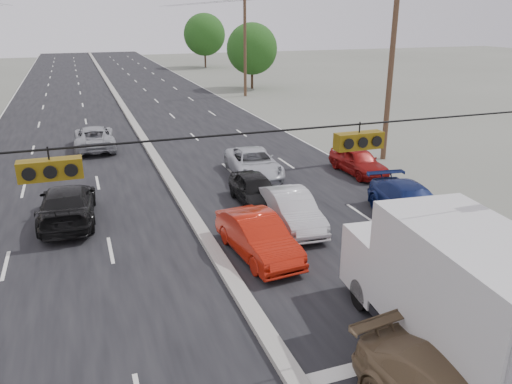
{
  "coord_description": "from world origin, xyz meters",
  "views": [
    {
      "loc": [
        -3.96,
        -8.82,
        7.94
      ],
      "look_at": [
        1.49,
        6.29,
        2.2
      ],
      "focal_mm": 35.0,
      "sensor_mm": 36.0,
      "label": 1
    }
  ],
  "objects_px": {
    "utility_pole_right_c": "(245,44)",
    "queue_car_e": "(358,161)",
    "tree_right_mid": "(252,49)",
    "queue_car_b": "(292,210)",
    "red_sedan": "(258,237)",
    "oncoming_far": "(94,138)",
    "utility_pole_right_b": "(391,69)",
    "queue_car_c": "(254,164)",
    "queue_car_a": "(255,190)",
    "queue_car_d": "(411,204)",
    "tree_right_far": "(204,35)",
    "oncoming_near": "(67,204)",
    "box_truck": "(452,291)"
  },
  "relations": [
    {
      "from": "queue_car_a",
      "to": "queue_car_d",
      "type": "distance_m",
      "value": 6.52
    },
    {
      "from": "queue_car_b",
      "to": "oncoming_far",
      "type": "relative_size",
      "value": 0.83
    },
    {
      "from": "tree_right_mid",
      "to": "queue_car_a",
      "type": "height_order",
      "value": "tree_right_mid"
    },
    {
      "from": "queue_car_c",
      "to": "red_sedan",
      "type": "bearing_deg",
      "value": -103.43
    },
    {
      "from": "queue_car_e",
      "to": "oncoming_far",
      "type": "height_order",
      "value": "oncoming_far"
    },
    {
      "from": "oncoming_far",
      "to": "utility_pole_right_b",
      "type": "bearing_deg",
      "value": 154.07
    },
    {
      "from": "utility_pole_right_b",
      "to": "tree_right_far",
      "type": "relative_size",
      "value": 1.23
    },
    {
      "from": "tree_right_mid",
      "to": "red_sedan",
      "type": "bearing_deg",
      "value": -109.15
    },
    {
      "from": "oncoming_near",
      "to": "queue_car_c",
      "type": "bearing_deg",
      "value": -157.88
    },
    {
      "from": "tree_right_far",
      "to": "oncoming_far",
      "type": "bearing_deg",
      "value": -112.18
    },
    {
      "from": "queue_car_a",
      "to": "oncoming_far",
      "type": "distance_m",
      "value": 13.94
    },
    {
      "from": "red_sedan",
      "to": "oncoming_far",
      "type": "distance_m",
      "value": 17.79
    },
    {
      "from": "queue_car_c",
      "to": "queue_car_e",
      "type": "bearing_deg",
      "value": -9.68
    },
    {
      "from": "queue_car_e",
      "to": "red_sedan",
      "type": "bearing_deg",
      "value": -140.45
    },
    {
      "from": "red_sedan",
      "to": "queue_car_c",
      "type": "distance_m",
      "value": 9.03
    },
    {
      "from": "tree_right_far",
      "to": "queue_car_b",
      "type": "bearing_deg",
      "value": -101.35
    },
    {
      "from": "tree_right_mid",
      "to": "red_sedan",
      "type": "distance_m",
      "value": 41.61
    },
    {
      "from": "queue_car_d",
      "to": "utility_pole_right_b",
      "type": "bearing_deg",
      "value": 70.2
    },
    {
      "from": "tree_right_mid",
      "to": "oncoming_far",
      "type": "height_order",
      "value": "tree_right_mid"
    },
    {
      "from": "tree_right_far",
      "to": "tree_right_mid",
      "type": "bearing_deg",
      "value": -92.29
    },
    {
      "from": "queue_car_b",
      "to": "utility_pole_right_c",
      "type": "bearing_deg",
      "value": 78.06
    },
    {
      "from": "queue_car_b",
      "to": "oncoming_near",
      "type": "height_order",
      "value": "oncoming_near"
    },
    {
      "from": "utility_pole_right_b",
      "to": "queue_car_e",
      "type": "height_order",
      "value": "utility_pole_right_b"
    },
    {
      "from": "tree_right_far",
      "to": "queue_car_c",
      "type": "distance_m",
      "value": 56.98
    },
    {
      "from": "queue_car_c",
      "to": "tree_right_mid",
      "type": "bearing_deg",
      "value": 75.96
    },
    {
      "from": "utility_pole_right_c",
      "to": "box_truck",
      "type": "distance_m",
      "value": 41.8
    },
    {
      "from": "tree_right_mid",
      "to": "red_sedan",
      "type": "relative_size",
      "value": 1.64
    },
    {
      "from": "tree_right_mid",
      "to": "box_truck",
      "type": "distance_m",
      "value": 47.17
    },
    {
      "from": "red_sedan",
      "to": "utility_pole_right_c",
      "type": "bearing_deg",
      "value": 66.62
    },
    {
      "from": "queue_car_c",
      "to": "oncoming_near",
      "type": "height_order",
      "value": "oncoming_near"
    },
    {
      "from": "red_sedan",
      "to": "oncoming_far",
      "type": "height_order",
      "value": "red_sedan"
    },
    {
      "from": "tree_right_far",
      "to": "oncoming_near",
      "type": "relative_size",
      "value": 1.58
    },
    {
      "from": "queue_car_a",
      "to": "oncoming_far",
      "type": "relative_size",
      "value": 0.78
    },
    {
      "from": "queue_car_a",
      "to": "queue_car_d",
      "type": "height_order",
      "value": "queue_car_d"
    },
    {
      "from": "box_truck",
      "to": "oncoming_far",
      "type": "relative_size",
      "value": 1.39
    },
    {
      "from": "queue_car_a",
      "to": "queue_car_e",
      "type": "xyz_separation_m",
      "value": [
        6.6,
        2.45,
        -0.0
      ]
    },
    {
      "from": "tree_right_mid",
      "to": "queue_car_b",
      "type": "xyz_separation_m",
      "value": [
        -11.5,
        -37.25,
        -3.63
      ]
    },
    {
      "from": "utility_pole_right_c",
      "to": "queue_car_b",
      "type": "distance_m",
      "value": 33.77
    },
    {
      "from": "queue_car_a",
      "to": "queue_car_b",
      "type": "bearing_deg",
      "value": -78.73
    },
    {
      "from": "tree_right_far",
      "to": "box_truck",
      "type": "height_order",
      "value": "tree_right_far"
    },
    {
      "from": "utility_pole_right_c",
      "to": "queue_car_e",
      "type": "height_order",
      "value": "utility_pole_right_c"
    },
    {
      "from": "utility_pole_right_c",
      "to": "box_truck",
      "type": "height_order",
      "value": "utility_pole_right_c"
    },
    {
      "from": "utility_pole_right_b",
      "to": "tree_right_mid",
      "type": "xyz_separation_m",
      "value": [
        2.5,
        30.0,
        -0.77
      ]
    },
    {
      "from": "red_sedan",
      "to": "oncoming_near",
      "type": "relative_size",
      "value": 0.84
    },
    {
      "from": "queue_car_b",
      "to": "queue_car_c",
      "type": "relative_size",
      "value": 0.87
    },
    {
      "from": "tree_right_mid",
      "to": "box_truck",
      "type": "relative_size",
      "value": 1.0
    },
    {
      "from": "utility_pole_right_b",
      "to": "queue_car_a",
      "type": "relative_size",
      "value": 2.49
    },
    {
      "from": "box_truck",
      "to": "queue_car_c",
      "type": "relative_size",
      "value": 1.44
    },
    {
      "from": "red_sedan",
      "to": "queue_car_a",
      "type": "xyz_separation_m",
      "value": [
        1.6,
        4.69,
        -0.04
      ]
    },
    {
      "from": "queue_car_a",
      "to": "oncoming_near",
      "type": "height_order",
      "value": "oncoming_near"
    }
  ]
}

